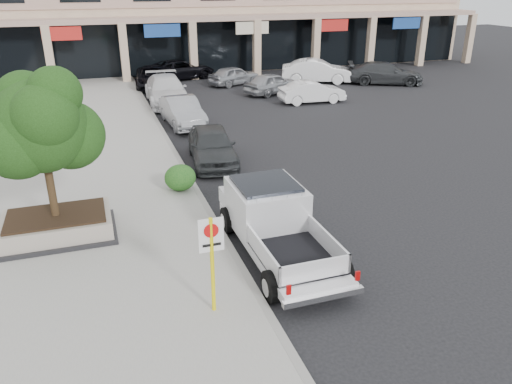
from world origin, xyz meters
TOP-DOWN VIEW (x-y plane):
  - ground at (0.00, 0.00)m, footprint 120.00×120.00m
  - sidewalk at (-5.50, 6.00)m, footprint 8.00×52.00m
  - curb at (-1.55, 6.00)m, footprint 0.20×52.00m
  - strip_mall at (8.00, 33.93)m, footprint 40.55×12.43m
  - planter at (-6.08, 3.33)m, footprint 3.20×2.20m
  - planter_tree at (-5.95, 3.49)m, footprint 2.90×2.55m
  - no_parking_sign at (-2.68, -1.52)m, footprint 0.55×0.09m
  - hedge at (-2.09, 5.59)m, footprint 1.10×0.99m
  - pickup_truck at (-0.35, 0.47)m, footprint 2.16×5.74m
  - curb_car_a at (-0.23, 8.40)m, footprint 2.26×4.56m
  - curb_car_b at (-0.31, 14.44)m, footprint 1.82×4.52m
  - curb_car_c at (-0.28, 19.63)m, footprint 2.52×5.74m
  - curb_car_d at (-0.35, 25.00)m, footprint 2.97×5.37m
  - lot_car_a at (6.76, 20.27)m, footprint 4.35×3.13m
  - lot_car_b at (8.19, 17.06)m, footprint 4.08×1.56m
  - lot_car_c at (15.64, 20.81)m, footprint 5.73×4.20m
  - lot_car_d at (2.00, 27.38)m, footprint 5.68×3.67m
  - lot_car_e at (5.23, 23.93)m, footprint 4.21×2.96m
  - lot_car_f at (11.19, 22.82)m, footprint 5.35×3.52m

SIDE VIEW (x-z plane):
  - ground at x=0.00m, z-range 0.00..0.00m
  - sidewalk at x=-5.50m, z-range 0.00..0.15m
  - curb at x=-1.55m, z-range 0.00..0.15m
  - planter at x=-6.08m, z-range 0.14..0.82m
  - hedge at x=-2.09m, z-range 0.15..1.08m
  - lot_car_b at x=8.19m, z-range 0.00..1.33m
  - lot_car_e at x=5.23m, z-range 0.00..1.33m
  - lot_car_a at x=6.76m, z-range 0.00..1.38m
  - curb_car_d at x=-0.35m, z-range 0.00..1.42m
  - lot_car_d at x=2.00m, z-range 0.00..1.46m
  - curb_car_b at x=-0.31m, z-range 0.00..1.46m
  - curb_car_a at x=-0.23m, z-range 0.00..1.50m
  - lot_car_c at x=15.64m, z-range 0.00..1.54m
  - curb_car_c at x=-0.28m, z-range 0.00..1.64m
  - lot_car_f at x=11.19m, z-range 0.00..1.67m
  - pickup_truck at x=-0.35m, z-range 0.00..1.80m
  - no_parking_sign at x=-2.68m, z-range 0.48..2.78m
  - planter_tree at x=-5.95m, z-range 1.41..5.41m
  - strip_mall at x=8.00m, z-range 0.00..9.50m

